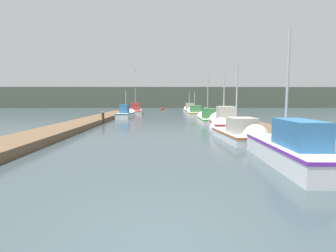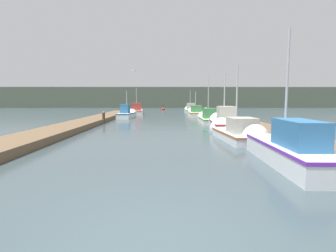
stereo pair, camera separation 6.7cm
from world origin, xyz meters
name	(u,v)px [view 1 (the left image)]	position (x,y,z in m)	size (l,w,h in m)	color
ground_plane	(155,240)	(0.00, 0.00, 0.00)	(200.00, 200.00, 0.00)	#38474C
dock_left	(78,125)	(-6.36, 16.00, 0.19)	(2.34, 40.00, 0.39)	brown
dock_right	(246,124)	(6.36, 16.00, 0.19)	(2.34, 40.00, 0.39)	brown
distant_shore_ridge	(164,98)	(0.00, 66.70, 2.48)	(120.00, 16.00, 4.96)	#4C5647
fishing_boat_0	(283,146)	(4.22, 5.05, 0.51)	(1.54, 6.07, 4.70)	silver
fishing_boat_1	(234,132)	(3.88, 10.17, 0.36)	(1.93, 5.17, 4.48)	silver
fishing_boat_2	(223,123)	(4.23, 14.38, 0.48)	(2.00, 5.38, 4.26)	silver
fishing_boat_3	(207,118)	(4.04, 20.01, 0.38)	(1.51, 5.27, 4.68)	silver
fishing_boat_4	(126,114)	(-4.13, 25.79, 0.44)	(1.71, 4.79, 3.36)	silver
fishing_boat_5	(194,112)	(3.95, 29.52, 0.41)	(1.82, 6.41, 3.55)	silver
fishing_boat_6	(136,111)	(-3.94, 33.52, 0.48)	(2.21, 6.03, 4.20)	silver
fishing_boat_7	(189,110)	(4.10, 38.27, 0.42)	(1.64, 4.90, 4.00)	silver
mooring_piling_0	(205,112)	(5.29, 29.41, 0.53)	(0.32, 0.32, 1.05)	#473523
mooring_piling_1	(103,118)	(-5.23, 19.14, 0.50)	(0.28, 0.28, 1.00)	#473523
channel_buoy	(162,109)	(-0.23, 46.60, 0.18)	(0.64, 0.64, 1.14)	red
seagull_lead	(133,71)	(-3.00, 22.72, 4.93)	(0.55, 0.33, 0.12)	white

